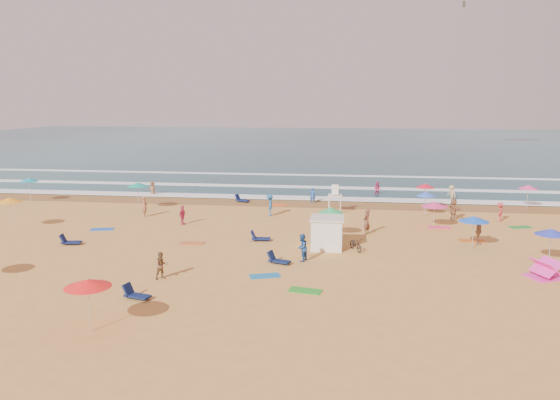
# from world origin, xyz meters

# --- Properties ---
(ground) EXTENTS (220.00, 220.00, 0.00)m
(ground) POSITION_xyz_m (0.00, 0.00, 0.00)
(ground) COLOR gold
(ground) RESTS_ON ground
(ocean) EXTENTS (220.00, 140.00, 0.18)m
(ocean) POSITION_xyz_m (0.00, 84.00, 0.00)
(ocean) COLOR #0C4756
(ocean) RESTS_ON ground
(wet_sand) EXTENTS (220.00, 220.00, 0.00)m
(wet_sand) POSITION_xyz_m (0.00, 12.50, 0.01)
(wet_sand) COLOR olive
(wet_sand) RESTS_ON ground
(surf_foam) EXTENTS (200.00, 18.70, 0.05)m
(surf_foam) POSITION_xyz_m (0.00, 21.32, 0.10)
(surf_foam) COLOR white
(surf_foam) RESTS_ON ground
(cabana) EXTENTS (2.00, 2.00, 2.00)m
(cabana) POSITION_xyz_m (1.68, -3.16, 1.00)
(cabana) COLOR white
(cabana) RESTS_ON ground
(cabana_roof) EXTENTS (2.20, 2.20, 0.12)m
(cabana_roof) POSITION_xyz_m (1.68, -3.16, 2.06)
(cabana_roof) COLOR silver
(cabana_roof) RESTS_ON cabana
(bicycle) EXTENTS (1.21, 1.71, 0.85)m
(bicycle) POSITION_xyz_m (3.58, -3.46, 0.43)
(bicycle) COLOR black
(bicycle) RESTS_ON ground
(lifeguard_stand) EXTENTS (1.20, 1.20, 2.10)m
(lifeguard_stand) POSITION_xyz_m (1.78, 8.59, 1.05)
(lifeguard_stand) COLOR white
(lifeguard_stand) RESTS_ON ground
(beach_umbrellas) EXTENTS (55.07, 32.10, 0.81)m
(beach_umbrellas) POSITION_xyz_m (0.55, 0.42, 2.06)
(beach_umbrellas) COLOR #2BBB61
(beach_umbrellas) RESTS_ON ground
(loungers) EXTENTS (41.19, 27.26, 0.34)m
(loungers) POSITION_xyz_m (3.38, -2.64, 0.17)
(loungers) COLOR #0E194A
(loungers) RESTS_ON ground
(towels) EXTENTS (45.91, 25.03, 0.03)m
(towels) POSITION_xyz_m (-0.13, -2.35, 0.01)
(towels) COLOR red
(towels) RESTS_ON ground
(beachgoers) EXTENTS (44.14, 29.78, 2.14)m
(beachgoers) POSITION_xyz_m (1.26, 5.57, 0.80)
(beachgoers) COLOR #2250A0
(beachgoers) RESTS_ON ground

